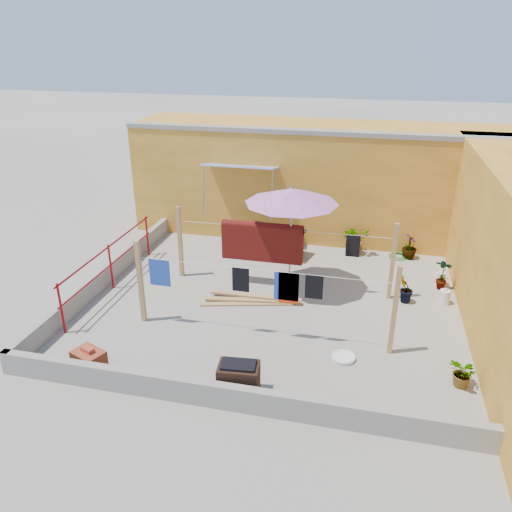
# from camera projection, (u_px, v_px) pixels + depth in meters

# --- Properties ---
(ground) EXTENTS (80.00, 80.00, 0.00)m
(ground) POSITION_uv_depth(u_px,v_px,m) (274.00, 302.00, 11.20)
(ground) COLOR #9E998E
(ground) RESTS_ON ground
(wall_back) EXTENTS (11.00, 3.27, 3.21)m
(wall_back) POSITION_uv_depth(u_px,v_px,m) (323.00, 180.00, 14.61)
(wall_back) COLOR gold
(wall_back) RESTS_ON ground
(parapet_front) EXTENTS (8.30, 0.16, 0.44)m
(parapet_front) POSITION_uv_depth(u_px,v_px,m) (230.00, 397.00, 7.92)
(parapet_front) COLOR gray
(parapet_front) RESTS_ON ground
(parapet_left) EXTENTS (0.16, 7.30, 0.44)m
(parapet_left) POSITION_uv_depth(u_px,v_px,m) (108.00, 275.00, 11.96)
(parapet_left) COLOR gray
(parapet_left) RESTS_ON ground
(red_railing) EXTENTS (0.05, 4.20, 1.10)m
(red_railing) POSITION_uv_depth(u_px,v_px,m) (110.00, 260.00, 11.53)
(red_railing) COLOR maroon
(red_railing) RESTS_ON ground
(clothesline_rig) EXTENTS (5.09, 2.35, 1.80)m
(clothesline_rig) POSITION_uv_depth(u_px,v_px,m) (264.00, 248.00, 11.33)
(clothesline_rig) COLOR tan
(clothesline_rig) RESTS_ON ground
(patio_umbrella) EXTENTS (2.51, 2.51, 2.51)m
(patio_umbrella) POSITION_uv_depth(u_px,v_px,m) (292.00, 196.00, 10.92)
(patio_umbrella) COLOR gray
(patio_umbrella) RESTS_ON ground
(outdoor_table) EXTENTS (1.66, 1.11, 0.71)m
(outdoor_table) POSITION_uv_depth(u_px,v_px,m) (275.00, 232.00, 13.39)
(outdoor_table) COLOR black
(outdoor_table) RESTS_ON ground
(brick_stack) EXTENTS (0.66, 0.57, 0.48)m
(brick_stack) POSITION_uv_depth(u_px,v_px,m) (89.00, 361.00, 8.83)
(brick_stack) COLOR #9B3B23
(brick_stack) RESTS_ON ground
(lumber_pile) EXTENTS (2.21, 0.68, 0.13)m
(lumber_pile) POSITION_uv_depth(u_px,v_px,m) (251.00, 300.00, 11.14)
(lumber_pile) COLOR tan
(lumber_pile) RESTS_ON ground
(brazier) EXTENTS (0.71, 0.51, 0.60)m
(brazier) POSITION_uv_depth(u_px,v_px,m) (239.00, 379.00, 8.22)
(brazier) COLOR black
(brazier) RESTS_ON ground
(white_basin) EXTENTS (0.44, 0.44, 0.08)m
(white_basin) POSITION_uv_depth(u_px,v_px,m) (344.00, 357.00, 9.20)
(white_basin) COLOR silver
(white_basin) RESTS_ON ground
(water_jug_a) EXTENTS (0.23, 0.23, 0.37)m
(water_jug_a) POSITION_uv_depth(u_px,v_px,m) (445.00, 297.00, 11.08)
(water_jug_a) COLOR silver
(water_jug_a) RESTS_ON ground
(water_jug_b) EXTENTS (0.23, 0.23, 0.35)m
(water_jug_b) POSITION_uv_depth(u_px,v_px,m) (440.00, 278.00, 11.93)
(water_jug_b) COLOR silver
(water_jug_b) RESTS_ON ground
(green_hose) EXTENTS (0.49, 0.49, 0.07)m
(green_hose) POSITION_uv_depth(u_px,v_px,m) (398.00, 256.00, 13.45)
(green_hose) COLOR #19721C
(green_hose) RESTS_ON ground
(plant_back_a) EXTENTS (0.95, 0.90, 0.83)m
(plant_back_a) POSITION_uv_depth(u_px,v_px,m) (355.00, 239.00, 13.54)
(plant_back_a) COLOR #265C1A
(plant_back_a) RESTS_ON ground
(plant_back_b) EXTENTS (0.44, 0.44, 0.68)m
(plant_back_b) POSITION_uv_depth(u_px,v_px,m) (410.00, 246.00, 13.27)
(plant_back_b) COLOR #265C1A
(plant_back_b) RESTS_ON ground
(plant_right_a) EXTENTS (0.49, 0.42, 0.78)m
(plant_right_a) POSITION_uv_depth(u_px,v_px,m) (443.00, 274.00, 11.62)
(plant_right_a) COLOR #265C1A
(plant_right_a) RESTS_ON ground
(plant_right_b) EXTENTS (0.47, 0.47, 0.67)m
(plant_right_b) POSITION_uv_depth(u_px,v_px,m) (405.00, 289.00, 11.05)
(plant_right_b) COLOR #265C1A
(plant_right_b) RESTS_ON ground
(plant_right_c) EXTENTS (0.59, 0.62, 0.53)m
(plant_right_c) POSITION_uv_depth(u_px,v_px,m) (464.00, 374.00, 8.40)
(plant_right_c) COLOR #265C1A
(plant_right_c) RESTS_ON ground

